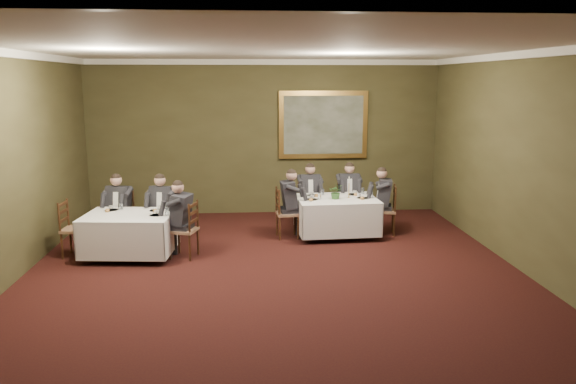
{
  "coord_description": "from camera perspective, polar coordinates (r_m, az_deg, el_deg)",
  "views": [
    {
      "loc": [
        -0.43,
        -7.83,
        3.05
      ],
      "look_at": [
        0.29,
        1.64,
        1.15
      ],
      "focal_mm": 35.0,
      "sensor_mm": 36.0,
      "label": 1
    }
  ],
  "objects": [
    {
      "name": "front_wall",
      "position": [
        3.15,
        4.09,
        -13.13
      ],
      "size": [
        8.0,
        0.1,
        3.5
      ],
      "primitive_type": "cube",
      "color": "#38351C",
      "rests_on": "ground"
    },
    {
      "name": "diner_sec_backleft",
      "position": [
        11.01,
        -16.67,
        -2.5
      ],
      "size": [
        0.5,
        0.56,
        1.35
      ],
      "rotation": [
        0.0,
        0.0,
        2.92
      ],
      "color": "black",
      "rests_on": "chair_sec_backleft"
    },
    {
      "name": "diner_main_backleft",
      "position": [
        11.82,
        2.16,
        -1.08
      ],
      "size": [
        0.45,
        0.52,
        1.35
      ],
      "rotation": [
        0.0,
        0.0,
        3.25
      ],
      "color": "black",
      "rests_on": "chair_main_backleft"
    },
    {
      "name": "right_wall",
      "position": [
        9.09,
        24.91,
        2.04
      ],
      "size": [
        0.1,
        10.0,
        3.5
      ],
      "primitive_type": "cube",
      "color": "#38351C",
      "rests_on": "ground"
    },
    {
      "name": "crown_molding",
      "position": [
        7.85,
        -1.21,
        14.16
      ],
      "size": [
        8.0,
        10.0,
        0.12
      ],
      "color": "white",
      "rests_on": "back_wall"
    },
    {
      "name": "chair_sec_backleft",
      "position": [
        11.07,
        -16.58,
        -3.63
      ],
      "size": [
        0.52,
        0.51,
        1.0
      ],
      "rotation": [
        0.0,
        0.0,
        2.92
      ],
      "color": "brown",
      "rests_on": "ground"
    },
    {
      "name": "chair_main_endleft",
      "position": [
        11.03,
        -0.12,
        -3.21
      ],
      "size": [
        0.46,
        0.47,
        1.0
      ],
      "rotation": [
        0.0,
        0.0,
        -1.48
      ],
      "color": "brown",
      "rests_on": "ground"
    },
    {
      "name": "diner_main_backright",
      "position": [
        11.99,
        6.13,
        -0.97
      ],
      "size": [
        0.42,
        0.48,
        1.35
      ],
      "rotation": [
        0.0,
        0.0,
        3.14
      ],
      "color": "black",
      "rests_on": "chair_main_backright"
    },
    {
      "name": "ground",
      "position": [
        8.42,
        -1.11,
        -9.93
      ],
      "size": [
        10.0,
        10.0,
        0.0
      ],
      "primitive_type": "plane",
      "color": "black",
      "rests_on": "ground"
    },
    {
      "name": "table_second",
      "position": [
        10.19,
        -15.79,
        -3.91
      ],
      "size": [
        1.64,
        1.31,
        0.67
      ],
      "rotation": [
        0.0,
        0.0,
        -0.1
      ],
      "color": "black",
      "rests_on": "ground"
    },
    {
      "name": "back_wall",
      "position": [
        12.91,
        -2.41,
        5.53
      ],
      "size": [
        8.0,
        0.1,
        3.5
      ],
      "primitive_type": "cube",
      "color": "#38351C",
      "rests_on": "ground"
    },
    {
      "name": "centerpiece",
      "position": [
        10.98,
        4.91,
        0.09
      ],
      "size": [
        0.31,
        0.28,
        0.31
      ],
      "primitive_type": "imported",
      "rotation": [
        0.0,
        0.0,
        -0.14
      ],
      "color": "#2D5926",
      "rests_on": "table_main"
    },
    {
      "name": "chair_sec_endright",
      "position": [
        9.99,
        -10.45,
        -4.95
      ],
      "size": [
        0.53,
        0.54,
        1.0
      ],
      "rotation": [
        0.0,
        0.0,
        1.28
      ],
      "color": "brown",
      "rests_on": "ground"
    },
    {
      "name": "place_setting_table_second",
      "position": [
        10.54,
        -17.2,
        -1.55
      ],
      "size": [
        0.33,
        0.31,
        0.14
      ],
      "color": "white",
      "rests_on": "table_second"
    },
    {
      "name": "ceiling",
      "position": [
        7.86,
        -1.21,
        14.59
      ],
      "size": [
        8.0,
        10.0,
        0.1
      ],
      "primitive_type": "cube",
      "color": "silver",
      "rests_on": "back_wall"
    },
    {
      "name": "candlestick",
      "position": [
        11.12,
        6.2,
        0.23
      ],
      "size": [
        0.06,
        0.06,
        0.44
      ],
      "color": "gold",
      "rests_on": "table_main"
    },
    {
      "name": "diner_sec_endright",
      "position": [
        9.93,
        -10.56,
        -3.68
      ],
      "size": [
        0.58,
        0.52,
        1.35
      ],
      "rotation": [
        0.0,
        0.0,
        1.28
      ],
      "color": "black",
      "rests_on": "chair_sec_endright"
    },
    {
      "name": "place_setting_table_main",
      "position": [
        11.35,
        2.8,
        -0.15
      ],
      "size": [
        0.33,
        0.31,
        0.14
      ],
      "color": "white",
      "rests_on": "table_main"
    },
    {
      "name": "painting",
      "position": [
        12.93,
        3.6,
        6.82
      ],
      "size": [
        2.03,
        0.09,
        1.54
      ],
      "color": "gold",
      "rests_on": "back_wall"
    },
    {
      "name": "diner_main_endright",
      "position": [
        11.39,
        9.8,
        -1.73
      ],
      "size": [
        0.55,
        0.49,
        1.35
      ],
      "rotation": [
        0.0,
        0.0,
        1.37
      ],
      "color": "black",
      "rests_on": "chair_main_endright"
    },
    {
      "name": "diner_main_endleft",
      "position": [
        10.98,
        -0.06,
        -2.05
      ],
      "size": [
        0.51,
        0.45,
        1.35
      ],
      "rotation": [
        0.0,
        0.0,
        -1.48
      ],
      "color": "black",
      "rests_on": "chair_main_endleft"
    },
    {
      "name": "table_main",
      "position": [
        11.15,
        4.96,
        -2.21
      ],
      "size": [
        1.64,
        1.28,
        0.67
      ],
      "rotation": [
        0.0,
        0.0,
        0.05
      ],
      "color": "black",
      "rests_on": "ground"
    },
    {
      "name": "chair_main_backleft",
      "position": [
        11.89,
        2.14,
        -2.15
      ],
      "size": [
        0.48,
        0.47,
        1.0
      ],
      "rotation": [
        0.0,
        0.0,
        3.25
      ],
      "color": "brown",
      "rests_on": "ground"
    },
    {
      "name": "chair_main_backright",
      "position": [
        12.05,
        6.1,
        -2.02
      ],
      "size": [
        0.44,
        0.42,
        1.0
      ],
      "rotation": [
        0.0,
        0.0,
        3.14
      ],
      "color": "brown",
      "rests_on": "ground"
    },
    {
      "name": "chair_sec_backright",
      "position": [
        10.85,
        -12.47,
        -3.73
      ],
      "size": [
        0.54,
        0.52,
        1.0
      ],
      "rotation": [
        0.0,
        0.0,
        2.87
      ],
      "color": "brown",
      "rests_on": "ground"
    },
    {
      "name": "diner_sec_backright",
      "position": [
        10.78,
        -12.55,
        -2.57
      ],
      "size": [
        0.52,
        0.57,
        1.35
      ],
      "rotation": [
        0.0,
        0.0,
        2.87
      ],
      "color": "black",
      "rests_on": "chair_sec_backright"
    },
    {
      "name": "chair_sec_endleft",
      "position": [
        10.56,
        -20.76,
        -4.63
      ],
      "size": [
        0.46,
        0.47,
        1.0
      ],
      "rotation": [
        0.0,
        0.0,
        -1.66
      ],
      "color": "brown",
      "rests_on": "ground"
    },
    {
      "name": "chair_main_endright",
      "position": [
        11.44,
        9.82,
        -2.85
      ],
      "size": [
        0.5,
        0.51,
        1.0
      ],
      "rotation": [
        0.0,
        0.0,
        1.37
      ],
      "color": "brown",
      "rests_on": "ground"
    }
  ]
}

